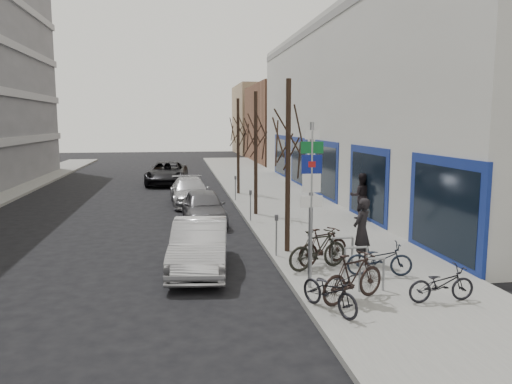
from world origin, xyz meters
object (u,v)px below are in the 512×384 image
object	(u,v)px
bike_far_curb	(442,281)
pedestrian_near	(362,231)
lane_car	(167,173)
bike_far_inner	(323,246)
meter_front	(276,231)
parked_car_mid	(204,207)
tree_near	(288,125)
highway_sign_pole	(311,195)
bike_mid_inner	(318,249)
bike_near_right	(353,277)
bike_rack	(356,258)
meter_back	(235,186)
parked_car_back	(190,192)
bike_mid_curb	(380,256)
bike_near_left	(330,288)
meter_mid	(251,202)
tree_mid	(256,124)
tree_far	(238,124)
parked_car_front	(200,246)
pedestrian_far	(361,196)

from	to	relation	value
bike_far_curb	pedestrian_near	world-z (taller)	pedestrian_near
lane_car	bike_far_inner	bearing A→B (deg)	-72.25
meter_front	parked_car_mid	size ratio (longest dim) A/B	0.31
tree_near	meter_front	bearing A→B (deg)	-131.99
highway_sign_pole	bike_mid_inner	world-z (taller)	highway_sign_pole
bike_near_right	bike_rack	bearing A→B (deg)	-48.32
meter_back	lane_car	bearing A→B (deg)	113.31
parked_car_back	bike_mid_curb	bearing A→B (deg)	-73.91
bike_far_inner	bike_mid_curb	bearing A→B (deg)	-160.73
meter_back	pedestrian_near	world-z (taller)	pedestrian_near
highway_sign_pole	bike_near_left	world-z (taller)	highway_sign_pole
highway_sign_pole	parked_car_back	distance (m)	14.19
bike_near_left	parked_car_back	world-z (taller)	parked_car_back
meter_front	meter_mid	world-z (taller)	same
bike_far_inner	lane_car	world-z (taller)	lane_car
lane_car	tree_mid	bearing A→B (deg)	-67.14
tree_far	parked_car_mid	xyz separation A→B (m)	(-2.35, -7.48, -3.41)
bike_mid_curb	bike_rack	bearing A→B (deg)	103.38
bike_far_inner	parked_car_front	distance (m)	3.52
tree_mid	lane_car	xyz separation A→B (m)	(-4.14, 12.57, -3.34)
parked_car_back	pedestrian_far	bearing A→B (deg)	-42.04
meter_mid	pedestrian_near	world-z (taller)	pedestrian_near
bike_far_inner	lane_car	distance (m)	21.27
highway_sign_pole	meter_back	distance (m)	14.10
bike_far_curb	parked_car_back	distance (m)	16.14
tree_mid	meter_mid	distance (m)	3.55
bike_far_curb	pedestrian_far	distance (m)	9.81
bike_mid_inner	bike_far_inner	bearing A→B (deg)	-52.46
meter_mid	bike_mid_inner	size ratio (longest dim) A/B	0.68
bike_far_curb	pedestrian_far	bearing A→B (deg)	-11.56
meter_mid	bike_far_curb	distance (m)	10.35
tree_mid	tree_far	size ratio (longest dim) A/B	1.00
parked_car_front	pedestrian_near	world-z (taller)	pedestrian_near
tree_mid	meter_back	bearing A→B (deg)	96.42
meter_front	tree_near	bearing A→B (deg)	48.01
bike_near_left	parked_car_mid	world-z (taller)	parked_car_mid
parked_car_front	bike_near_left	bearing A→B (deg)	-50.62
bike_near_left	tree_near	bearing A→B (deg)	63.05
bike_near_left	parked_car_back	bearing A→B (deg)	74.75
bike_near_left	bike_mid_curb	size ratio (longest dim) A/B	0.99
bike_far_inner	meter_front	bearing A→B (deg)	20.45
highway_sign_pole	tree_far	xyz separation A→B (m)	(0.20, 16.51, 1.65)
parked_car_front	tree_near	bearing A→B (deg)	28.23
bike_rack	bike_far_curb	world-z (taller)	bike_far_curb
pedestrian_far	parked_car_front	bearing A→B (deg)	51.29
bike_rack	bike_mid_inner	distance (m)	1.16
pedestrian_near	bike_near_right	bearing A→B (deg)	23.83
parked_car_back	pedestrian_near	xyz separation A→B (m)	(4.63, -11.94, 0.42)
meter_front	lane_car	size ratio (longest dim) A/B	0.23
pedestrian_far	lane_car	bearing A→B (deg)	-48.58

